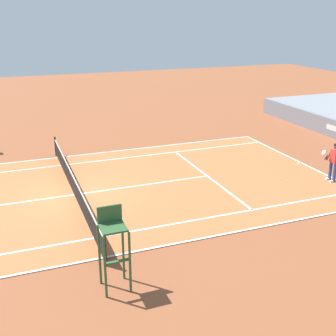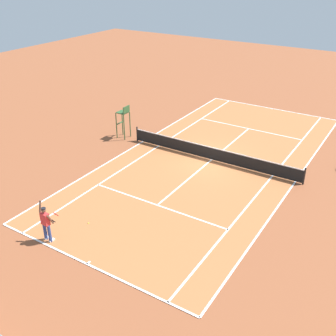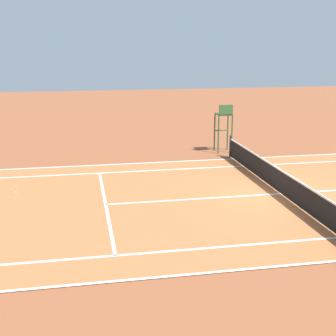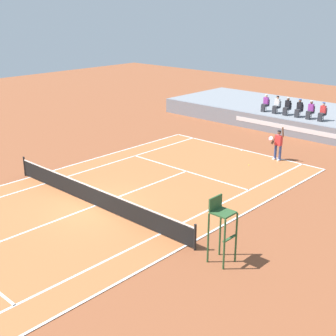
# 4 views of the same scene
# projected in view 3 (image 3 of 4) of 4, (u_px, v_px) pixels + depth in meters

# --- Properties ---
(ground_plane) EXTENTS (80.00, 80.00, 0.00)m
(ground_plane) POSITION_uv_depth(u_px,v_px,m) (280.00, 194.00, 17.51)
(ground_plane) COLOR brown
(court) EXTENTS (11.08, 23.88, 0.03)m
(court) POSITION_uv_depth(u_px,v_px,m) (280.00, 194.00, 17.51)
(court) COLOR #B76638
(court) RESTS_ON ground
(net) EXTENTS (11.98, 0.10, 1.07)m
(net) POSITION_uv_depth(u_px,v_px,m) (281.00, 181.00, 17.38)
(net) COLOR black
(net) RESTS_ON ground
(tennis_ball) EXTENTS (0.07, 0.07, 0.07)m
(tennis_ball) POSITION_uv_depth(u_px,v_px,m) (15.00, 192.00, 17.64)
(tennis_ball) COLOR #D1E533
(tennis_ball) RESTS_ON ground
(umpire_chair) EXTENTS (0.77, 0.77, 2.44)m
(umpire_chair) POSITION_uv_depth(u_px,v_px,m) (224.00, 122.00, 23.85)
(umpire_chair) COLOR #2D562D
(umpire_chair) RESTS_ON ground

